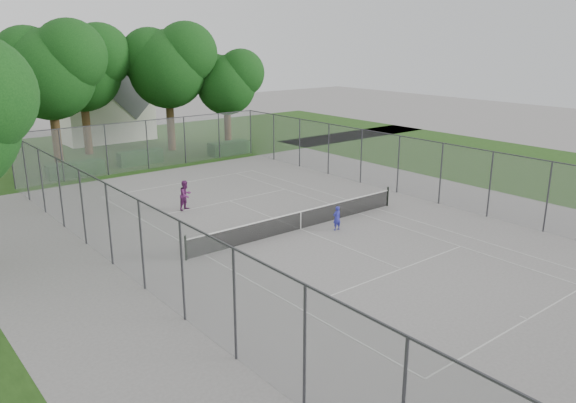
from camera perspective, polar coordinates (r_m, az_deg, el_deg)
ground at (r=27.81m, az=1.29°, el=-2.82°), size 120.00×120.00×0.00m
grass_far at (r=49.92m, az=-18.39°, el=4.98°), size 60.00×20.00×0.00m
grass_right at (r=44.77m, az=23.41°, el=3.22°), size 16.00×40.00×0.00m
court_markings at (r=27.81m, az=1.29°, el=-2.81°), size 11.03×23.83×0.01m
tennis_net at (r=27.65m, az=1.30°, el=-1.82°), size 12.87×0.10×1.10m
perimeter_fence at (r=27.27m, az=1.32°, el=0.77°), size 18.08×34.08×3.52m
tree_far_left at (r=43.20m, az=-23.02°, el=12.49°), size 7.26×6.63×10.44m
tree_far_midleft at (r=47.80m, az=-20.20°, el=12.90°), size 7.15×6.53×10.28m
tree_far_midright at (r=47.73m, az=-12.04°, el=13.63°), size 7.25×6.62×10.42m
tree_far_right at (r=48.57m, az=-6.18°, el=12.16°), size 5.74×5.24×8.25m
hedge_left at (r=41.06m, az=-20.79°, el=3.10°), size 3.78×1.14×0.95m
hedge_mid at (r=43.38m, az=-14.79°, el=4.36°), size 3.32×0.95×1.04m
hedge_right at (r=45.95m, az=-6.02°, el=5.43°), size 3.36×1.23×1.01m
house at (r=54.78m, az=-18.46°, el=10.05°), size 7.80×6.04×9.71m
girl_player at (r=27.61m, az=4.99°, el=-1.70°), size 0.47×0.34×1.22m
woman_player at (r=31.21m, az=-10.36°, el=0.64°), size 0.98×0.88×1.66m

